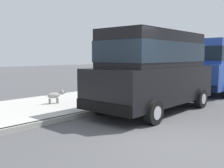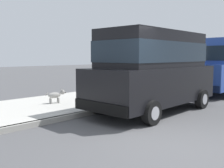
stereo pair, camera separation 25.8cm
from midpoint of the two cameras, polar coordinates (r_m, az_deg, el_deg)
ground_plane at (r=5.58m, az=12.53°, el=-12.49°), size 80.00×80.00×0.00m
curb at (r=7.59m, az=-9.12°, el=-6.89°), size 0.16×64.00×0.14m
sidewalk at (r=9.04m, az=-16.33°, el=-4.98°), size 3.60×64.00×0.14m
car_black_van at (r=8.47m, az=8.21°, el=3.51°), size 2.19×4.93×2.52m
car_blue_van at (r=13.60m, az=21.71°, el=4.08°), size 2.23×4.95×2.52m
dog_grey at (r=9.28m, az=-12.94°, el=-2.35°), size 0.32×0.74×0.49m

